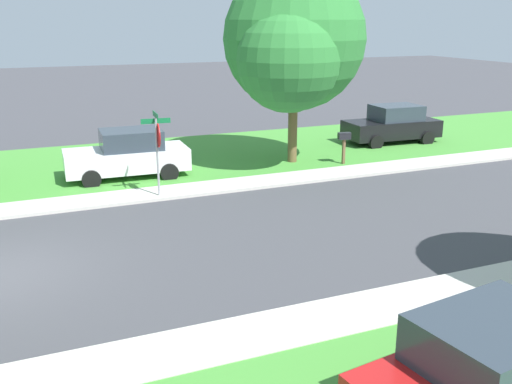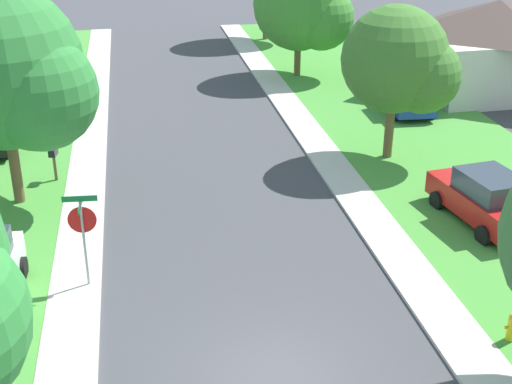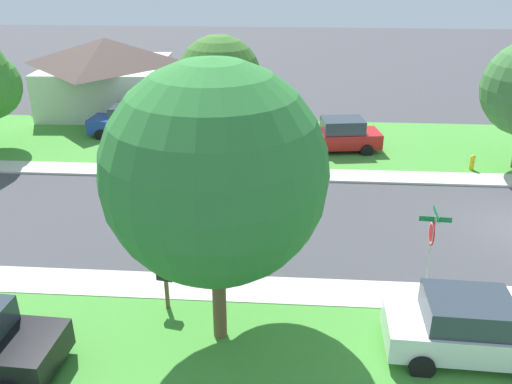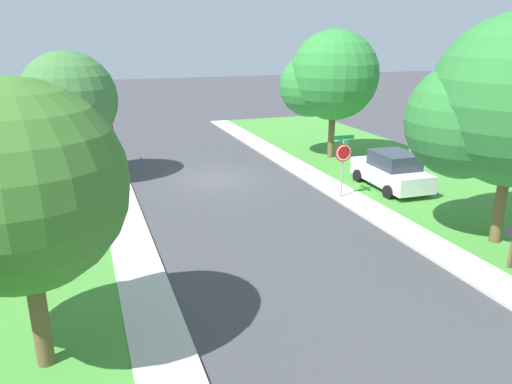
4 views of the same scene
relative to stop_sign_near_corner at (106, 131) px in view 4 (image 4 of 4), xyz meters
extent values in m
plane|color=#424247|center=(-4.69, 4.53, -1.89)|extent=(120.00, 120.00, 0.00)
cube|color=beige|center=(0.01, 16.53, -1.84)|extent=(1.40, 56.00, 0.10)
cube|color=beige|center=(-9.39, 16.53, -1.84)|extent=(1.40, 56.00, 0.10)
cylinder|color=#9E9EA3|center=(0.00, 0.03, -0.59)|extent=(0.07, 0.07, 2.60)
cylinder|color=red|center=(0.00, -0.02, 0.16)|extent=(0.75, 0.16, 0.76)
cylinder|color=white|center=(-0.01, -0.04, 0.16)|extent=(0.66, 0.12, 0.67)
cylinder|color=red|center=(-0.01, -0.04, 0.16)|extent=(0.54, 0.10, 0.55)
cube|color=#146B38|center=(0.00, 0.03, 0.80)|extent=(0.91, 0.17, 0.16)
cube|color=#146B38|center=(0.00, 0.03, 0.61)|extent=(0.17, 0.91, 0.16)
cylinder|color=#9E9EA3|center=(-9.02, 9.27, -0.59)|extent=(0.07, 0.07, 2.60)
cylinder|color=red|center=(-9.02, 9.32, 0.16)|extent=(0.76, 0.08, 0.76)
cylinder|color=white|center=(-9.02, 9.33, 0.16)|extent=(0.67, 0.05, 0.67)
cylinder|color=red|center=(-9.02, 9.34, 0.16)|extent=(0.55, 0.04, 0.55)
cube|color=#146B38|center=(-9.02, 9.27, 0.80)|extent=(0.92, 0.08, 0.16)
cube|color=#146B38|center=(-9.02, 9.27, 0.61)|extent=(0.08, 0.92, 0.16)
cube|color=white|center=(-11.83, 8.79, -1.19)|extent=(1.97, 4.37, 0.76)
cube|color=#2D3842|center=(-11.82, 8.99, -0.47)|extent=(1.68, 2.16, 0.68)
cylinder|color=black|center=(-10.98, 7.42, -1.57)|extent=(0.27, 0.65, 0.64)
cylinder|color=black|center=(-12.78, 7.49, -1.57)|extent=(0.27, 0.65, 0.64)
cylinder|color=black|center=(-10.87, 10.08, -1.57)|extent=(0.27, 0.65, 0.64)
cylinder|color=black|center=(-12.67, 10.15, -1.57)|extent=(0.27, 0.65, 0.64)
cube|color=red|center=(3.53, 11.06, -1.19)|extent=(2.39, 4.51, 0.76)
cube|color=#2D3842|center=(3.55, 10.87, -0.47)|extent=(1.88, 2.31, 0.68)
cylinder|color=black|center=(2.45, 12.26, -1.57)|extent=(0.33, 0.67, 0.64)
cylinder|color=black|center=(2.82, 9.62, -1.57)|extent=(0.33, 0.67, 0.64)
cylinder|color=brown|center=(2.40, 17.05, -0.60)|extent=(0.36, 0.36, 2.58)
sphere|color=#3D722A|center=(2.40, 17.05, 2.13)|extent=(4.10, 4.10, 4.10)
cylinder|color=brown|center=(1.62, 2.70, -0.70)|extent=(0.36, 0.36, 2.38)
sphere|color=#3E7639|center=(1.62, 2.70, 2.03)|extent=(4.40, 4.40, 4.40)
sphere|color=#3E7639|center=(2.61, 2.04, 1.48)|extent=(3.08, 3.08, 3.08)
cylinder|color=brown|center=(-12.05, 2.64, -0.41)|extent=(0.36, 0.36, 2.95)
sphere|color=#308637|center=(-12.05, 2.64, 2.76)|extent=(4.85, 4.85, 4.85)
sphere|color=#308637|center=(-10.96, 1.91, 2.16)|extent=(3.39, 3.39, 3.39)
cylinder|color=brown|center=(-11.56, 15.24, -0.43)|extent=(0.36, 0.36, 2.92)
sphere|color=#2F7C35|center=(-10.36, 14.44, 2.24)|extent=(3.75, 3.75, 3.75)
cylinder|color=gold|center=(1.17, 4.87, -1.54)|extent=(0.22, 0.22, 0.70)
sphere|color=gold|center=(1.17, 4.87, -1.17)|extent=(0.22, 0.22, 0.22)
cylinder|color=gold|center=(1.03, 4.87, -1.44)|extent=(0.10, 0.08, 0.08)
cylinder|color=gold|center=(1.31, 4.87, -1.44)|extent=(0.10, 0.08, 0.08)
cube|color=brown|center=(-10.47, 16.93, -1.36)|extent=(0.10, 0.10, 1.05)
camera|label=1|loc=(8.62, 5.26, 3.69)|focal=40.84mm
camera|label=2|loc=(-7.43, -8.05, 8.59)|focal=49.70mm
camera|label=3|loc=(-22.82, 13.48, 7.57)|focal=36.88mm
camera|label=4|loc=(1.17, 26.82, 4.84)|focal=34.24mm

